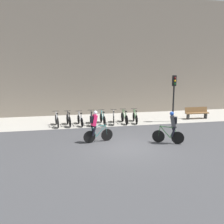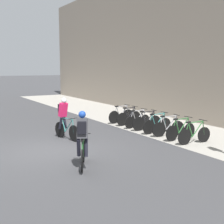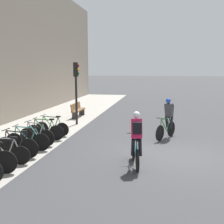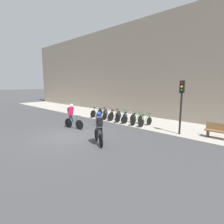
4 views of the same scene
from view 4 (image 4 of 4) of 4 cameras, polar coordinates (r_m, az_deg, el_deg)
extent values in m
plane|color=#3D3D3F|center=(11.20, -13.59, -7.62)|extent=(200.00, 200.00, 0.00)
cube|color=#A39E93|center=(15.78, 7.39, -2.55)|extent=(44.00, 4.50, 0.01)
cube|color=gray|center=(17.65, 12.74, 13.79)|extent=(44.00, 0.60, 9.36)
cylinder|color=black|center=(12.51, -10.61, -4.12)|extent=(0.68, 0.18, 0.69)
cylinder|color=black|center=(13.21, -14.03, -3.53)|extent=(0.68, 0.18, 0.69)
cylinder|color=teal|center=(12.68, -11.86, -2.67)|extent=(0.57, 0.16, 0.62)
cylinder|color=teal|center=(12.95, -13.12, -2.54)|extent=(0.27, 0.10, 0.58)
cylinder|color=teal|center=(12.71, -12.29, -1.36)|extent=(0.77, 0.21, 0.07)
cylinder|color=teal|center=(13.07, -13.38, -3.68)|extent=(0.42, 0.12, 0.05)
cylinder|color=teal|center=(13.09, -13.79, -2.40)|extent=(0.22, 0.08, 0.56)
cylinder|color=teal|center=(12.47, -10.80, -2.79)|extent=(0.12, 0.06, 0.59)
cylinder|color=black|center=(12.44, -10.99, -1.28)|extent=(0.13, 0.46, 0.03)
cube|color=black|center=(12.97, -13.54, -1.08)|extent=(0.21, 0.12, 0.06)
cube|color=#EA1E56|center=(12.85, -13.28, 0.32)|extent=(0.38, 0.38, 0.63)
sphere|color=silver|center=(12.74, -13.09, 2.12)|extent=(0.26, 0.26, 0.22)
cylinder|color=black|center=(12.90, -13.68, -2.25)|extent=(0.29, 0.17, 0.56)
cylinder|color=black|center=(13.06, -13.01, -2.09)|extent=(0.26, 0.16, 0.56)
cube|color=black|center=(12.94, -13.73, 0.59)|extent=(0.19, 0.28, 0.36)
cylinder|color=black|center=(9.91, -5.21, -7.51)|extent=(0.63, 0.36, 0.69)
cylinder|color=black|center=(8.94, -3.63, -9.37)|extent=(0.63, 0.36, 0.69)
cylinder|color=#2D6B33|center=(9.50, -4.73, -6.48)|extent=(0.53, 0.31, 0.62)
cylinder|color=#2D6B33|center=(9.14, -4.14, -7.20)|extent=(0.26, 0.16, 0.58)
cylinder|color=#2D6B33|center=(9.32, -4.58, -4.98)|extent=(0.71, 0.40, 0.07)
cylinder|color=#2D6B33|center=(9.14, -3.97, -9.01)|extent=(0.39, 0.23, 0.05)
cylinder|color=#2D6B33|center=(8.94, -3.80, -7.51)|extent=(0.21, 0.13, 0.56)
cylinder|color=#2D6B33|center=(9.80, -5.18, -5.95)|extent=(0.12, 0.09, 0.59)
cylinder|color=black|center=(9.67, -5.15, -4.13)|extent=(0.24, 0.42, 0.03)
cube|color=black|center=(8.95, -3.98, -5.41)|extent=(0.21, 0.16, 0.06)
cube|color=#3D3D42|center=(8.96, -4.17, -3.21)|extent=(0.43, 0.43, 0.63)
sphere|color=#1E47AD|center=(8.96, -4.32, -0.55)|extent=(0.30, 0.30, 0.22)
cylinder|color=black|center=(9.09, -3.37, -6.78)|extent=(0.29, 0.23, 0.56)
cylinder|color=black|center=(9.03, -4.72, -6.89)|extent=(0.26, 0.21, 0.56)
cube|color=black|center=(8.82, -3.94, -3.08)|extent=(0.25, 0.30, 0.36)
cylinder|color=black|center=(17.47, -3.98, -0.18)|extent=(0.12, 0.71, 0.71)
cylinder|color=black|center=(16.73, -6.19, -0.63)|extent=(0.12, 0.71, 0.71)
cylinder|color=#99999E|center=(17.17, -4.72, 0.60)|extent=(0.11, 0.55, 0.62)
cylinder|color=#99999E|center=(16.90, -5.55, 0.40)|extent=(0.07, 0.26, 0.58)
cylinder|color=#99999E|center=(17.05, -4.98, 1.50)|extent=(0.13, 0.74, 0.07)
cylinder|color=#99999E|center=(16.87, -5.74, -0.56)|extent=(0.08, 0.40, 0.05)
cylinder|color=#99999E|center=(16.75, -6.00, 0.34)|extent=(0.06, 0.21, 0.56)
cylinder|color=#99999E|center=(17.39, -4.07, 0.75)|extent=(0.05, 0.12, 0.58)
cylinder|color=black|center=(17.32, -4.17, 1.81)|extent=(0.46, 0.08, 0.03)
cube|color=black|center=(16.77, -5.81, 1.45)|extent=(0.10, 0.21, 0.06)
cylinder|color=black|center=(16.88, -2.21, -0.50)|extent=(0.13, 0.71, 0.71)
cylinder|color=black|center=(16.16, -4.30, -0.96)|extent=(0.13, 0.71, 0.71)
cylinder|color=black|center=(16.59, -2.91, 0.31)|extent=(0.11, 0.53, 0.62)
cylinder|color=black|center=(16.32, -3.68, 0.10)|extent=(0.07, 0.25, 0.58)
cylinder|color=black|center=(16.47, -3.14, 1.24)|extent=(0.13, 0.71, 0.07)
cylinder|color=black|center=(16.30, -3.87, -0.89)|extent=(0.08, 0.38, 0.05)
cylinder|color=black|center=(16.17, -4.12, 0.04)|extent=(0.06, 0.21, 0.56)
cylinder|color=black|center=(16.81, -2.30, 0.46)|extent=(0.05, 0.12, 0.58)
cylinder|color=black|center=(16.73, -2.38, 1.56)|extent=(0.46, 0.09, 0.03)
cube|color=black|center=(16.19, -3.93, 1.18)|extent=(0.11, 0.21, 0.06)
cylinder|color=black|center=(16.39, -0.16, -0.95)|extent=(0.12, 0.62, 0.62)
cylinder|color=black|center=(15.55, -2.44, -1.51)|extent=(0.12, 0.62, 0.62)
cylinder|color=#99999E|center=(16.05, -0.91, -0.14)|extent=(0.12, 0.58, 0.62)
cylinder|color=#99999E|center=(15.74, -1.76, -0.38)|extent=(0.08, 0.27, 0.58)
cylinder|color=#99999E|center=(15.91, -1.16, 0.81)|extent=(0.15, 0.79, 0.07)
cylinder|color=#99999E|center=(15.71, -1.96, -1.42)|extent=(0.09, 0.43, 0.05)
cylinder|color=#99999E|center=(15.57, -2.23, -0.46)|extent=(0.06, 0.22, 0.56)
cylinder|color=#99999E|center=(16.30, -0.24, 0.03)|extent=(0.05, 0.12, 0.59)
cylinder|color=black|center=(16.22, -0.33, 1.17)|extent=(0.46, 0.09, 0.03)
cube|color=black|center=(15.60, -2.02, 0.73)|extent=(0.11, 0.21, 0.06)
cylinder|color=black|center=(15.75, 2.08, -1.23)|extent=(0.08, 0.69, 0.69)
cylinder|color=black|center=(15.10, -0.48, -1.67)|extent=(0.08, 0.69, 0.69)
cylinder|color=black|center=(15.48, 1.24, -0.35)|extent=(0.07, 0.53, 0.62)
cylinder|color=black|center=(15.24, 0.29, -0.56)|extent=(0.06, 0.25, 0.58)
cylinder|color=black|center=(15.36, 0.96, 0.65)|extent=(0.08, 0.71, 0.07)
cylinder|color=black|center=(15.23, 0.05, -1.61)|extent=(0.06, 0.38, 0.05)
cylinder|color=black|center=(15.11, -0.24, -0.61)|extent=(0.04, 0.20, 0.56)
cylinder|color=black|center=(15.67, 1.99, -0.20)|extent=(0.04, 0.11, 0.58)
cylinder|color=black|center=(15.60, 1.90, 0.98)|extent=(0.46, 0.06, 0.03)
cube|color=black|center=(15.11, 0.00, 0.61)|extent=(0.09, 0.20, 0.06)
cylinder|color=black|center=(15.32, 4.26, -1.59)|extent=(0.08, 0.67, 0.67)
cylinder|color=black|center=(14.49, 1.83, -2.19)|extent=(0.08, 0.67, 0.67)
cylinder|color=teal|center=(14.99, 3.48, -0.73)|extent=(0.08, 0.58, 0.62)
cylinder|color=teal|center=(14.68, 2.57, -0.99)|extent=(0.06, 0.27, 0.58)
cylinder|color=teal|center=(14.85, 3.22, 0.29)|extent=(0.09, 0.79, 0.07)
cylinder|color=teal|center=(14.66, 2.34, -2.10)|extent=(0.06, 0.43, 0.05)
cylinder|color=teal|center=(14.51, 2.07, -1.07)|extent=(0.05, 0.22, 0.56)
cylinder|color=teal|center=(15.24, 4.18, -0.54)|extent=(0.04, 0.12, 0.59)
cylinder|color=black|center=(15.15, 4.11, 0.67)|extent=(0.46, 0.06, 0.03)
cube|color=black|center=(14.54, 2.30, 0.21)|extent=(0.09, 0.20, 0.06)
cylinder|color=black|center=(14.74, 6.88, -2.06)|extent=(0.15, 0.66, 0.67)
cylinder|color=black|center=(14.10, 4.03, -2.53)|extent=(0.15, 0.66, 0.67)
cylinder|color=#99999E|center=(14.46, 5.96, -1.12)|extent=(0.13, 0.53, 0.62)
cylinder|color=#99999E|center=(14.23, 4.90, -1.34)|extent=(0.08, 0.25, 0.58)
cylinder|color=#99999E|center=(14.35, 5.66, -0.06)|extent=(0.16, 0.71, 0.07)
cylinder|color=#99999E|center=(14.23, 4.62, -2.47)|extent=(0.10, 0.39, 0.05)
cylinder|color=#99999E|center=(14.10, 4.31, -1.39)|extent=(0.07, 0.21, 0.56)
cylinder|color=#99999E|center=(14.66, 6.79, -0.97)|extent=(0.06, 0.12, 0.58)
cylinder|color=black|center=(14.58, 6.71, 0.29)|extent=(0.46, 0.11, 0.03)
cube|color=black|center=(14.11, 4.59, -0.09)|extent=(0.11, 0.21, 0.06)
cylinder|color=black|center=(14.38, 9.17, -2.39)|extent=(0.07, 0.67, 0.67)
cylinder|color=black|center=(13.53, 6.90, -3.07)|extent=(0.07, 0.67, 0.67)
cylinder|color=#2D6B33|center=(14.03, 8.45, -1.49)|extent=(0.07, 0.57, 0.62)
cylinder|color=#2D6B33|center=(13.72, 7.61, -1.78)|extent=(0.05, 0.26, 0.58)
cylinder|color=#2D6B33|center=(13.89, 8.23, -0.41)|extent=(0.08, 0.76, 0.07)
cylinder|color=#2D6B33|center=(13.70, 7.37, -2.96)|extent=(0.05, 0.41, 0.05)
cylinder|color=#2D6B33|center=(13.55, 7.13, -1.87)|extent=(0.04, 0.22, 0.56)
cylinder|color=#2D6B33|center=(14.29, 9.11, -1.28)|extent=(0.04, 0.12, 0.59)
cylinder|color=black|center=(14.20, 9.06, 0.01)|extent=(0.46, 0.05, 0.03)
cube|color=black|center=(13.57, 7.38, -0.51)|extent=(0.09, 0.20, 0.06)
cylinder|color=black|center=(13.93, 12.06, -2.92)|extent=(0.08, 0.64, 0.64)
cylinder|color=black|center=(13.13, 9.49, -3.57)|extent=(0.08, 0.64, 0.64)
cylinder|color=#2D6B33|center=(13.59, 11.25, -1.97)|extent=(0.08, 0.56, 0.62)
cylinder|color=#2D6B33|center=(13.30, 10.30, -2.25)|extent=(0.06, 0.26, 0.58)
cylinder|color=#2D6B33|center=(13.45, 11.01, -0.85)|extent=(0.09, 0.75, 0.07)
cylinder|color=#2D6B33|center=(13.29, 10.03, -3.47)|extent=(0.06, 0.41, 0.05)
cylinder|color=#2D6B33|center=(13.14, 9.76, -2.34)|extent=(0.05, 0.21, 0.56)
cylinder|color=#2D6B33|center=(13.84, 12.00, -1.77)|extent=(0.04, 0.12, 0.58)
cylinder|color=black|center=(13.75, 11.95, -0.44)|extent=(0.46, 0.06, 0.03)
cube|color=black|center=(13.15, 10.04, -0.94)|extent=(0.09, 0.20, 0.06)
cylinder|color=black|center=(11.76, 21.58, 1.24)|extent=(0.12, 0.12, 3.39)
cube|color=black|center=(11.67, 21.96, 7.65)|extent=(0.26, 0.20, 0.76)
sphere|color=#590C0C|center=(11.55, 21.79, 8.69)|extent=(0.15, 0.15, 0.15)
sphere|color=orange|center=(11.55, 21.73, 7.66)|extent=(0.15, 0.15, 0.15)
sphere|color=#0C4719|center=(11.56, 21.67, 6.62)|extent=(0.15, 0.15, 0.15)
cube|color=brown|center=(11.93, 32.33, -5.54)|extent=(1.83, 0.40, 0.08)
cube|color=brown|center=(12.05, 32.59, -4.25)|extent=(1.83, 0.12, 0.40)
cube|color=#2D2D2D|center=(12.13, 28.84, -6.12)|extent=(0.08, 0.36, 0.45)
camera|label=1|loc=(15.01, -79.74, 7.37)|focal=45.00mm
camera|label=2|loc=(2.74, 85.60, -1.19)|focal=50.00mm
camera|label=3|loc=(20.00, -28.82, 7.80)|focal=45.00mm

